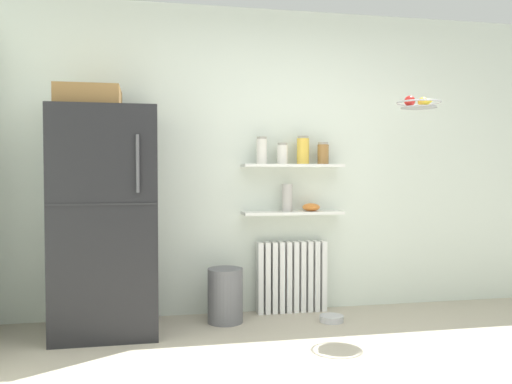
% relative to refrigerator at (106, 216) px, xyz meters
% --- Properties ---
extents(ground_plane, '(7.04, 7.04, 0.00)m').
position_rel_refrigerator_xyz_m(ground_plane, '(1.33, -1.15, -0.87)').
color(ground_plane, '#B2A893').
extents(back_wall, '(7.04, 0.10, 2.60)m').
position_rel_refrigerator_xyz_m(back_wall, '(1.33, 0.40, 0.43)').
color(back_wall, silver).
rests_on(back_wall, ground_plane).
extents(refrigerator, '(0.75, 0.74, 1.83)m').
position_rel_refrigerator_xyz_m(refrigerator, '(0.00, 0.00, 0.00)').
color(refrigerator, black).
rests_on(refrigerator, ground_plane).
extents(radiator, '(0.61, 0.12, 0.61)m').
position_rel_refrigerator_xyz_m(radiator, '(1.52, 0.27, -0.57)').
color(radiator, white).
rests_on(radiator, ground_plane).
extents(wall_shelf_lower, '(0.86, 0.22, 0.02)m').
position_rel_refrigerator_xyz_m(wall_shelf_lower, '(1.52, 0.24, -0.01)').
color(wall_shelf_lower, white).
extents(wall_shelf_upper, '(0.86, 0.22, 0.02)m').
position_rel_refrigerator_xyz_m(wall_shelf_upper, '(1.52, 0.24, 0.39)').
color(wall_shelf_upper, white).
extents(storage_jar_0, '(0.09, 0.09, 0.23)m').
position_rel_refrigerator_xyz_m(storage_jar_0, '(1.25, 0.24, 0.51)').
color(storage_jar_0, silver).
rests_on(storage_jar_0, wall_shelf_upper).
extents(storage_jar_1, '(0.09, 0.09, 0.18)m').
position_rel_refrigerator_xyz_m(storage_jar_1, '(1.43, 0.24, 0.49)').
color(storage_jar_1, silver).
rests_on(storage_jar_1, wall_shelf_upper).
extents(storage_jar_2, '(0.10, 0.10, 0.24)m').
position_rel_refrigerator_xyz_m(storage_jar_2, '(1.61, 0.24, 0.52)').
color(storage_jar_2, yellow).
rests_on(storage_jar_2, wall_shelf_upper).
extents(storage_jar_3, '(0.10, 0.10, 0.19)m').
position_rel_refrigerator_xyz_m(storage_jar_3, '(1.79, 0.24, 0.49)').
color(storage_jar_3, olive).
rests_on(storage_jar_3, wall_shelf_upper).
extents(vase, '(0.09, 0.09, 0.23)m').
position_rel_refrigerator_xyz_m(vase, '(1.47, 0.24, 0.12)').
color(vase, '#B2ADA8').
rests_on(vase, wall_shelf_lower).
extents(shelf_bowl, '(0.15, 0.15, 0.07)m').
position_rel_refrigerator_xyz_m(shelf_bowl, '(1.68, 0.24, 0.03)').
color(shelf_bowl, orange).
rests_on(shelf_bowl, wall_shelf_lower).
extents(trash_bin, '(0.28, 0.28, 0.43)m').
position_rel_refrigerator_xyz_m(trash_bin, '(0.91, 0.07, -0.66)').
color(trash_bin, slate).
rests_on(trash_bin, ground_plane).
extents(pet_food_bowl, '(0.19, 0.19, 0.05)m').
position_rel_refrigerator_xyz_m(pet_food_bowl, '(1.76, -0.09, -0.85)').
color(pet_food_bowl, '#B7B7BC').
rests_on(pet_food_bowl, ground_plane).
extents(hanging_fruit_basket, '(0.35, 0.35, 0.10)m').
position_rel_refrigerator_xyz_m(hanging_fruit_basket, '(2.44, -0.19, 0.88)').
color(hanging_fruit_basket, '#B2B2B7').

